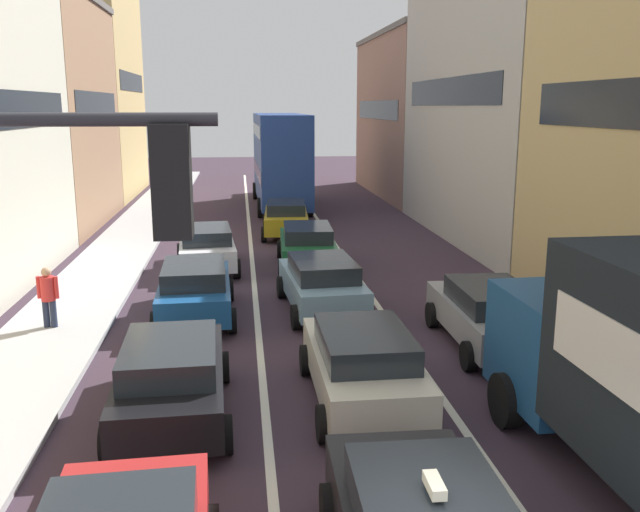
% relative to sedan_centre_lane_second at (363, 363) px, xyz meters
% --- Properties ---
extents(sidewalk_left, '(2.60, 64.00, 0.14)m').
position_rel_sedan_centre_lane_second_xyz_m(sidewalk_left, '(-6.84, 13.69, -0.73)').
color(sidewalk_left, '#AFAFAF').
rests_on(sidewalk_left, ground).
extents(lane_stripe_left, '(0.16, 60.00, 0.01)m').
position_rel_sedan_centre_lane_second_xyz_m(lane_stripe_left, '(-1.84, 13.69, -0.79)').
color(lane_stripe_left, silver).
rests_on(lane_stripe_left, ground).
extents(lane_stripe_right, '(0.16, 60.00, 0.01)m').
position_rel_sedan_centre_lane_second_xyz_m(lane_stripe_right, '(1.56, 13.69, -0.79)').
color(lane_stripe_right, silver).
rests_on(lane_stripe_right, ground).
extents(building_row_right, '(7.20, 43.90, 11.31)m').
position_rel_sedan_centre_lane_second_xyz_m(building_row_right, '(9.76, 15.45, 4.48)').
color(building_row_right, '#936B5B').
rests_on(building_row_right, ground).
extents(sedan_centre_lane_second, '(2.08, 4.31, 1.49)m').
position_rel_sedan_centre_lane_second_xyz_m(sedan_centre_lane_second, '(0.00, 0.00, 0.00)').
color(sedan_centre_lane_second, beige).
rests_on(sedan_centre_lane_second, ground).
extents(wagon_left_lane_second, '(2.18, 4.36, 1.49)m').
position_rel_sedan_centre_lane_second_xyz_m(wagon_left_lane_second, '(-3.49, -0.24, 0.00)').
color(wagon_left_lane_second, black).
rests_on(wagon_left_lane_second, ground).
extents(hatchback_centre_lane_third, '(2.29, 4.41, 1.49)m').
position_rel_sedan_centre_lane_second_xyz_m(hatchback_centre_lane_third, '(-0.06, 5.94, 0.00)').
color(hatchback_centre_lane_third, '#759EB7').
rests_on(hatchback_centre_lane_third, ground).
extents(sedan_left_lane_third, '(2.18, 4.36, 1.49)m').
position_rel_sedan_centre_lane_second_xyz_m(sedan_left_lane_third, '(-3.45, 5.74, 0.00)').
color(sedan_left_lane_third, '#194C8C').
rests_on(sedan_left_lane_third, ground).
extents(coupe_centre_lane_fourth, '(2.21, 4.37, 1.49)m').
position_rel_sedan_centre_lane_second_xyz_m(coupe_centre_lane_fourth, '(0.05, 11.15, 0.00)').
color(coupe_centre_lane_fourth, '#19592D').
rests_on(coupe_centre_lane_fourth, ground).
extents(sedan_left_lane_fourth, '(2.30, 4.41, 1.49)m').
position_rel_sedan_centre_lane_second_xyz_m(sedan_left_lane_fourth, '(-3.39, 11.23, 0.00)').
color(sedan_left_lane_fourth, silver).
rests_on(sedan_left_lane_fourth, ground).
extents(sedan_centre_lane_fifth, '(2.28, 4.40, 1.49)m').
position_rel_sedan_centre_lane_second_xyz_m(sedan_centre_lane_fifth, '(-0.27, 17.15, 0.00)').
color(sedan_centre_lane_fifth, '#B29319').
rests_on(sedan_centre_lane_fifth, ground).
extents(sedan_right_lane_behind_truck, '(2.11, 4.32, 1.49)m').
position_rel_sedan_centre_lane_second_xyz_m(sedan_right_lane_behind_truck, '(3.46, 2.74, 0.00)').
color(sedan_right_lane_behind_truck, gray).
rests_on(sedan_right_lane_behind_truck, ground).
extents(bus_mid_queue_primary, '(2.89, 10.53, 5.06)m').
position_rel_sedan_centre_lane_second_xyz_m(bus_mid_queue_primary, '(-0.01, 25.34, 2.03)').
color(bus_mid_queue_primary, navy).
rests_on(bus_mid_queue_primary, ground).
extents(pedestrian_near_kerb, '(0.54, 0.34, 1.66)m').
position_rel_sedan_centre_lane_second_xyz_m(pedestrian_near_kerb, '(-6.95, 4.95, 0.15)').
color(pedestrian_near_kerb, '#262D47').
rests_on(pedestrian_near_kerb, ground).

